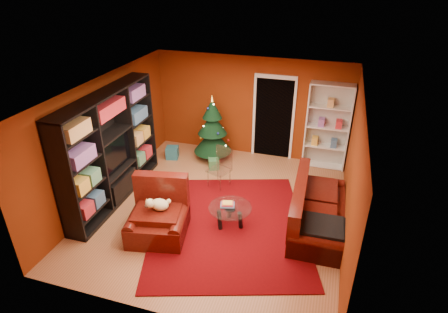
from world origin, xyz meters
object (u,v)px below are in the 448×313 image
(christmas_tree, at_px, (212,129))
(gift_box_teal, at_px, (172,153))
(white_bookshelf, at_px, (327,127))
(acrylic_chair, at_px, (219,170))
(dog, at_px, (160,205))
(gift_box_green, at_px, (214,164))
(coffee_table, at_px, (230,216))
(media_unit, at_px, (111,148))
(rug, at_px, (228,226))
(sofa, at_px, (319,207))
(armchair, at_px, (157,216))

(christmas_tree, distance_m, gift_box_teal, 1.27)
(white_bookshelf, height_order, acrylic_chair, white_bookshelf)
(gift_box_teal, xyz_separation_m, acrylic_chair, (1.61, -0.99, 0.27))
(gift_box_teal, height_order, white_bookshelf, white_bookshelf)
(dog, bearing_deg, gift_box_green, 75.57)
(christmas_tree, relative_size, coffee_table, 2.08)
(media_unit, bearing_deg, gift_box_green, 47.10)
(rug, xyz_separation_m, dog, (-1.14, -0.58, 0.65))
(rug, xyz_separation_m, media_unit, (-2.63, 0.30, 1.18))
(white_bookshelf, distance_m, sofa, 2.61)
(media_unit, relative_size, sofa, 1.43)
(acrylic_chair, bearing_deg, rug, -44.67)
(media_unit, distance_m, armchair, 1.88)
(rug, height_order, media_unit, media_unit)
(sofa, bearing_deg, dog, 109.71)
(gift_box_green, height_order, acrylic_chair, acrylic_chair)
(rug, relative_size, gift_box_teal, 11.22)
(christmas_tree, bearing_deg, gift_box_green, -69.11)
(gift_box_teal, bearing_deg, sofa, -24.97)
(gift_box_green, xyz_separation_m, dog, (-0.14, -2.69, 0.53))
(gift_box_green, height_order, white_bookshelf, white_bookshelf)
(armchair, height_order, coffee_table, armchair)
(media_unit, relative_size, white_bookshelf, 1.41)
(dog, relative_size, sofa, 0.18)
(white_bookshelf, relative_size, acrylic_chair, 2.57)
(armchair, relative_size, acrylic_chair, 1.33)
(white_bookshelf, bearing_deg, sofa, -87.84)
(christmas_tree, bearing_deg, coffee_table, -64.66)
(rug, relative_size, gift_box_green, 13.50)
(media_unit, xyz_separation_m, acrylic_chair, (2.02, 1.04, -0.76))
(white_bookshelf, bearing_deg, christmas_tree, -170.87)
(white_bookshelf, xyz_separation_m, armchair, (-2.78, -3.69, -0.62))
(christmas_tree, distance_m, gift_box_green, 0.91)
(white_bookshelf, distance_m, dog, 4.56)
(christmas_tree, height_order, sofa, christmas_tree)
(media_unit, height_order, acrylic_chair, media_unit)
(rug, distance_m, gift_box_teal, 3.22)
(gift_box_green, xyz_separation_m, white_bookshelf, (2.60, 0.94, 0.94))
(media_unit, distance_m, white_bookshelf, 5.05)
(gift_box_green, height_order, sofa, sofa)
(media_unit, bearing_deg, white_bookshelf, 32.16)
(dog, distance_m, sofa, 3.02)
(media_unit, height_order, christmas_tree, media_unit)
(media_unit, distance_m, christmas_tree, 2.76)
(dog, bearing_deg, acrylic_chair, 63.10)
(acrylic_chair, bearing_deg, white_bookshelf, 58.70)
(dog, relative_size, acrylic_chair, 0.47)
(armchair, height_order, sofa, sofa)
(christmas_tree, bearing_deg, armchair, -89.66)
(christmas_tree, distance_m, acrylic_chair, 1.49)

